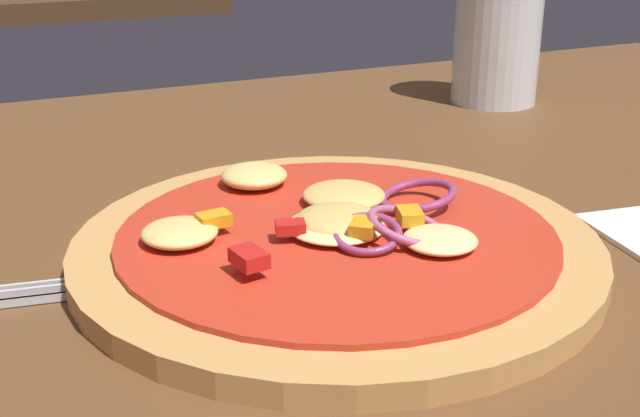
# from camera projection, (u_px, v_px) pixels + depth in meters

# --- Properties ---
(dining_table) EXTENTS (1.33, 0.80, 0.04)m
(dining_table) POSITION_uv_depth(u_px,v_px,m) (223.00, 302.00, 0.41)
(dining_table) COLOR brown
(dining_table) RESTS_ON ground
(pizza) EXTENTS (0.26, 0.26, 0.03)m
(pizza) POSITION_uv_depth(u_px,v_px,m) (335.00, 242.00, 0.41)
(pizza) COLOR tan
(pizza) RESTS_ON dining_table
(beer_glass) EXTENTS (0.07, 0.07, 0.13)m
(beer_glass) POSITION_uv_depth(u_px,v_px,m) (497.00, 36.00, 0.70)
(beer_glass) COLOR silver
(beer_glass) RESTS_ON dining_table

